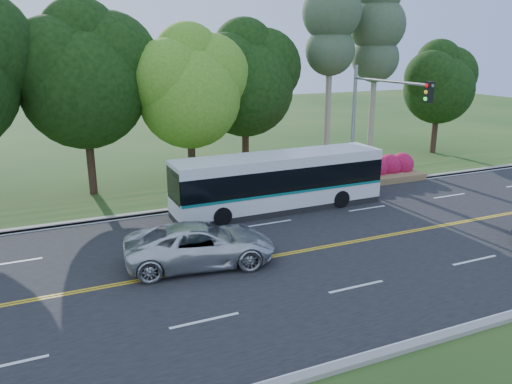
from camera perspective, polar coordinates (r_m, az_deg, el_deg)
name	(u,v)px	position (r m, az deg, el deg)	size (l,w,h in m)	color
ground	(317,249)	(20.81, 7.02, -6.44)	(120.00, 120.00, 0.00)	#1E4717
road	(317,248)	(20.81, 7.02, -6.42)	(60.00, 14.00, 0.02)	black
curb_north	(249,200)	(26.79, -0.75, -0.88)	(60.00, 0.30, 0.15)	gray
curb_south	(445,336)	(15.76, 20.80, -15.14)	(60.00, 0.30, 0.15)	gray
grass_verge	(237,191)	(28.43, -2.21, 0.09)	(60.00, 4.00, 0.10)	#1E4717
lane_markings	(315,248)	(20.76, 6.80, -6.43)	(57.60, 13.82, 0.00)	gold
tree_row	(127,70)	(28.96, -14.53, 13.32)	(44.70, 9.10, 13.84)	#311D16
bougainvillea_hedge	(352,171)	(30.83, 10.89, 2.38)	(9.50, 2.25, 1.50)	maroon
traffic_signal	(375,111)	(27.53, 13.39, 8.96)	(0.42, 6.10, 7.00)	gray
transit_bus	(279,182)	(25.04, 2.59, 1.09)	(10.89, 2.54, 2.84)	silver
suv	(201,244)	(19.09, -6.34, -5.95)	(2.62, 5.67, 1.58)	silver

